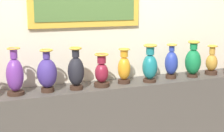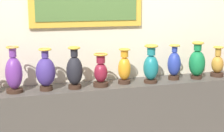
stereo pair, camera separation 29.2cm
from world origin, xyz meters
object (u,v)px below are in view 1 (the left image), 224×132
vase_violet (15,75)px  vase_amber (124,68)px  vase_onyx (76,71)px  vase_teal (150,65)px  vase_cobalt (171,63)px  vase_emerald (193,61)px  vase_ochre (212,62)px  vase_indigo (47,73)px  vase_burgundy (102,72)px

vase_violet → vase_amber: bearing=0.6°
vase_violet → vase_onyx: 0.54m
vase_teal → vase_cobalt: size_ratio=1.05×
vase_violet → vase_cobalt: bearing=0.5°
vase_emerald → vase_violet: bearing=179.2°
vase_onyx → vase_teal: vase_onyx is taller
vase_emerald → vase_amber: bearing=177.3°
vase_onyx → vase_cobalt: (1.06, 0.05, -0.01)m
vase_teal → vase_emerald: 0.53m
vase_teal → vase_ochre: vase_teal is taller
vase_violet → vase_amber: 1.05m
vase_indigo → vase_teal: 1.04m
vase_violet → vase_ochre: bearing=0.0°
vase_burgundy → vase_amber: vase_amber is taller
vase_indigo → vase_teal: (1.04, -0.03, -0.00)m
vase_onyx → vase_amber: bearing=4.9°
vase_violet → vase_amber: vase_violet is taller
vase_violet → vase_ochre: 2.12m
vase_onyx → vase_amber: vase_onyx is taller
vase_burgundy → vase_emerald: size_ratio=0.82×
vase_cobalt → vase_ochre: (0.52, -0.01, -0.03)m
vase_indigo → vase_emerald: bearing=-0.5°
vase_onyx → vase_cobalt: vase_onyx is taller
vase_burgundy → vase_cobalt: vase_cobalt is taller
vase_teal → vase_cobalt: 0.29m
vase_burgundy → vase_emerald: bearing=0.1°
vase_onyx → vase_teal: (0.77, -0.01, -0.00)m
vase_onyx → vase_cobalt: size_ratio=1.08×
vase_cobalt → vase_emerald: bearing=-8.9°
vase_violet → vase_burgundy: (0.80, -0.03, -0.04)m
vase_violet → vase_emerald: (1.85, -0.03, 0.00)m
vase_violet → vase_teal: bearing=-1.7°
vase_burgundy → vase_amber: (0.25, 0.04, 0.02)m
vase_amber → vase_ochre: (1.07, -0.01, -0.02)m
vase_teal → vase_indigo: bearing=178.6°
vase_burgundy → vase_ochre: size_ratio=0.98×
vase_onyx → vase_emerald: size_ratio=1.01×
vase_onyx → vase_amber: 0.51m
vase_cobalt → vase_ochre: 0.52m
vase_violet → vase_cobalt: vase_violet is taller
vase_emerald → vase_indigo: bearing=179.5°
vase_cobalt → vase_ochre: size_ratio=1.12×
vase_teal → vase_ochre: 0.80m
vase_onyx → vase_ochre: 1.58m
vase_violet → vase_onyx: bearing=-3.4°
vase_violet → vase_emerald: vase_violet is taller
vase_indigo → vase_ochre: bearing=0.4°
vase_indigo → vase_onyx: bearing=-4.5°
vase_violet → vase_emerald: 1.85m
vase_cobalt → vase_indigo: bearing=-178.9°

